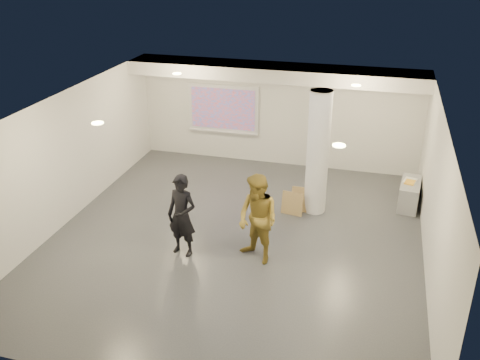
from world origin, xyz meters
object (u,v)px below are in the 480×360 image
(column, at_px, (318,153))
(credenza, at_px, (409,194))
(projection_screen, at_px, (223,109))
(man, at_px, (258,219))
(woman, at_px, (182,216))

(column, relative_size, credenza, 2.73)
(projection_screen, distance_m, man, 5.65)
(woman, bearing_deg, column, 59.08)
(projection_screen, relative_size, credenza, 1.91)
(column, relative_size, man, 1.59)
(woman, xyz_separation_m, man, (1.56, 0.15, 0.06))
(man, bearing_deg, column, 102.55)
(column, distance_m, projection_screen, 4.08)
(column, distance_m, man, 2.68)
(column, xyz_separation_m, credenza, (2.22, 0.83, -1.18))
(column, bearing_deg, man, -108.56)
(credenza, distance_m, man, 4.56)
(column, distance_m, woman, 3.62)
(projection_screen, bearing_deg, column, -40.56)
(credenza, bearing_deg, man, -127.02)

